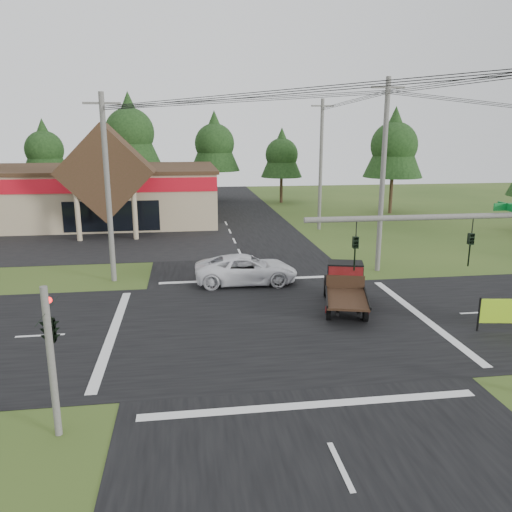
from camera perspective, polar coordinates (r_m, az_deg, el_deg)
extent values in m
plane|color=#334D1B|center=(22.62, 1.99, -7.77)|extent=(120.00, 120.00, 0.00)
cube|color=black|center=(22.61, 1.99, -7.74)|extent=(12.00, 120.00, 0.02)
cube|color=black|center=(22.61, 1.99, -7.74)|extent=(120.00, 12.00, 0.02)
cube|color=black|center=(41.85, -22.09, 1.34)|extent=(28.00, 14.00, 0.02)
cube|color=tan|center=(52.50, -21.66, 6.48)|extent=(30.00, 15.00, 5.00)
cube|color=#3A2A17|center=(52.28, -21.91, 9.25)|extent=(30.40, 15.40, 0.30)
cube|color=maroon|center=(45.07, -24.02, 7.26)|extent=(30.00, 0.12, 1.20)
cube|color=#3A2A17|center=(42.78, -16.68, 9.19)|extent=(7.78, 4.00, 7.78)
cylinder|color=tan|center=(41.87, -19.69, 4.32)|extent=(0.40, 0.40, 4.00)
cylinder|color=tan|center=(41.20, -13.67, 4.60)|extent=(0.40, 0.40, 4.00)
cube|color=black|center=(44.17, -16.16, 4.38)|extent=(8.00, 0.08, 2.60)
cylinder|color=#595651|center=(15.22, 20.39, 4.21)|extent=(8.00, 0.16, 0.16)
imported|color=black|center=(15.89, 23.27, 0.65)|extent=(0.16, 0.20, 1.00)
imported|color=black|center=(14.40, 11.26, 0.25)|extent=(0.16, 0.20, 1.00)
cube|color=#0C6626|center=(16.23, 26.72, 5.04)|extent=(0.80, 0.04, 0.22)
cylinder|color=#595651|center=(15.04, -22.33, -11.27)|extent=(0.20, 0.20, 4.40)
imported|color=black|center=(14.68, -22.68, -5.61)|extent=(0.53, 2.48, 1.00)
sphere|color=#FF0C0C|center=(14.75, -22.61, -4.69)|extent=(0.18, 0.18, 0.18)
cylinder|color=#595651|center=(29.19, -16.58, 7.21)|extent=(0.30, 0.30, 10.50)
cube|color=#595651|center=(29.07, -17.23, 16.35)|extent=(2.00, 0.12, 0.12)
cylinder|color=#595651|center=(31.11, 14.28, 8.66)|extent=(0.30, 0.30, 11.50)
cube|color=#595651|center=(31.11, 14.86, 18.14)|extent=(2.00, 0.12, 0.12)
cylinder|color=#595651|center=(44.36, 7.41, 10.18)|extent=(0.30, 0.30, 11.20)
cube|color=#595651|center=(44.34, 7.62, 16.64)|extent=(2.00, 0.12, 0.12)
cylinder|color=#332316|center=(65.12, -22.64, 6.96)|extent=(0.36, 0.36, 3.50)
cone|color=black|center=(64.81, -23.06, 11.39)|extent=(5.60, 5.60, 6.60)
sphere|color=black|center=(64.82, -23.03, 11.13)|extent=(4.40, 4.40, 4.40)
cylinder|color=#332316|center=(62.32, -13.91, 7.84)|extent=(0.36, 0.36, 4.55)
cone|color=black|center=(62.03, -14.27, 13.88)|extent=(7.28, 7.28, 8.58)
sphere|color=black|center=(62.03, -14.25, 13.52)|extent=(5.72, 5.72, 5.72)
cylinder|color=#332316|center=(63.14, -4.66, 7.95)|extent=(0.36, 0.36, 3.85)
cone|color=black|center=(62.82, -4.76, 12.99)|extent=(6.16, 6.16, 7.26)
sphere|color=black|center=(62.83, -4.75, 12.69)|extent=(4.84, 4.84, 4.84)
cylinder|color=#332316|center=(62.19, 2.90, 7.56)|extent=(0.36, 0.36, 3.15)
cone|color=black|center=(61.86, 2.95, 11.75)|extent=(5.04, 5.04, 5.94)
sphere|color=black|center=(61.87, 2.95, 11.50)|extent=(3.96, 3.96, 3.96)
cylinder|color=#332316|center=(55.52, 15.16, 6.72)|extent=(0.36, 0.36, 3.85)
cone|color=black|center=(55.16, 15.52, 12.45)|extent=(6.16, 6.16, 7.26)
sphere|color=black|center=(55.17, 15.50, 12.11)|extent=(4.84, 4.84, 4.84)
imported|color=white|center=(28.39, -1.12, -1.53)|extent=(5.86, 2.81, 1.61)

